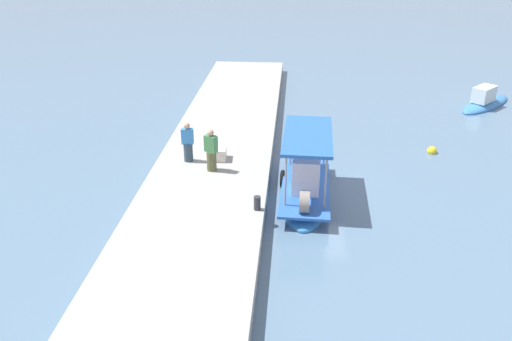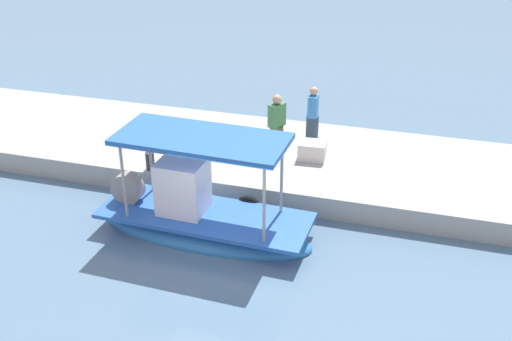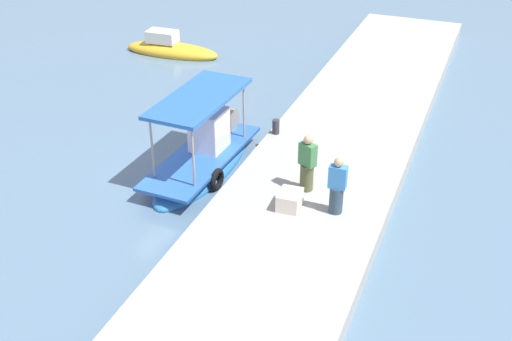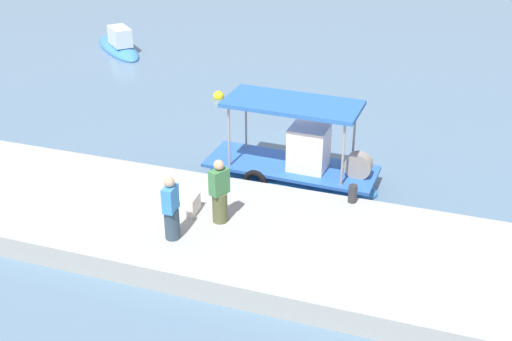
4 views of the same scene
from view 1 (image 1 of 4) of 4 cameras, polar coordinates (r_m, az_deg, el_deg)
ground_plane at (r=20.86m, az=6.87°, el=-1.92°), size 120.00×120.00×0.00m
dock_quay at (r=20.95m, az=-5.06°, el=-0.76°), size 36.00×4.75×0.61m
main_fishing_boat at (r=19.87m, az=5.44°, el=-1.88°), size 5.45×2.01×2.94m
fisherman_near_bollard at (r=21.48m, az=-7.51°, el=2.93°), size 0.39×0.48×1.68m
fisherman_by_crate at (r=20.53m, az=-4.95°, el=2.05°), size 0.52×0.56×1.74m
mooring_bollard at (r=17.85m, az=0.13°, el=-3.60°), size 0.24×0.24×0.50m
cargo_crate at (r=21.71m, az=-4.11°, el=1.86°), size 0.79×0.64×0.49m
marker_buoy at (r=25.20m, az=18.79°, el=2.05°), size 0.44×0.44×0.44m
moored_boat_near at (r=32.93m, az=23.89°, el=6.85°), size 4.44×4.29×1.48m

